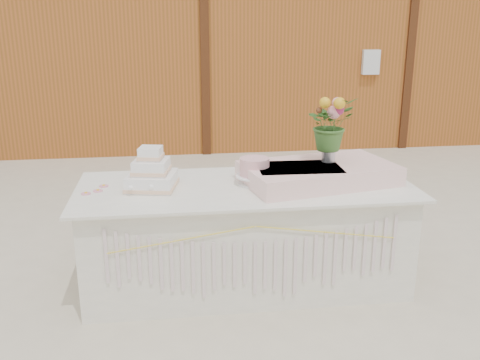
# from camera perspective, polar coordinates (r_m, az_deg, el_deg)

# --- Properties ---
(ground) EXTENTS (80.00, 80.00, 0.00)m
(ground) POSITION_cam_1_polar(r_m,az_deg,el_deg) (4.12, 0.56, -10.84)
(ground) COLOR beige
(ground) RESTS_ON ground
(barn) EXTENTS (12.60, 4.60, 3.30)m
(barn) POSITION_cam_1_polar(r_m,az_deg,el_deg) (9.62, -4.72, 15.46)
(barn) COLOR #9E4F21
(barn) RESTS_ON ground
(cake_table) EXTENTS (2.40, 1.00, 0.77)m
(cake_table) POSITION_cam_1_polar(r_m,az_deg,el_deg) (3.95, 0.59, -5.91)
(cake_table) COLOR white
(cake_table) RESTS_ON ground
(wedding_cake) EXTENTS (0.39, 0.39, 0.30)m
(wedding_cake) POSITION_cam_1_polar(r_m,az_deg,el_deg) (3.78, -9.41, 0.59)
(wedding_cake) COLOR white
(wedding_cake) RESTS_ON cake_table
(pink_cake_stand) EXTENTS (0.27, 0.27, 0.19)m
(pink_cake_stand) POSITION_cam_1_polar(r_m,az_deg,el_deg) (3.82, 1.55, 1.10)
(pink_cake_stand) COLOR white
(pink_cake_stand) RESTS_ON cake_table
(satin_runner) EXTENTS (1.18, 0.83, 0.14)m
(satin_runner) POSITION_cam_1_polar(r_m,az_deg,el_deg) (3.92, 8.35, 0.72)
(satin_runner) COLOR #FFD3CD
(satin_runner) RESTS_ON cake_table
(flower_vase) EXTENTS (0.10, 0.10, 0.14)m
(flower_vase) POSITION_cam_1_polar(r_m,az_deg,el_deg) (3.98, 9.43, 2.93)
(flower_vase) COLOR silver
(flower_vase) RESTS_ON satin_runner
(bouquet) EXTENTS (0.44, 0.42, 0.39)m
(bouquet) POSITION_cam_1_polar(r_m,az_deg,el_deg) (3.93, 9.62, 6.63)
(bouquet) COLOR #3D6C2B
(bouquet) RESTS_ON flower_vase
(loose_flowers) EXTENTS (0.16, 0.33, 0.02)m
(loose_flowers) POSITION_cam_1_polar(r_m,az_deg,el_deg) (3.83, -15.31, -1.03)
(loose_flowers) COLOR pink
(loose_flowers) RESTS_ON cake_table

